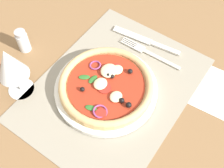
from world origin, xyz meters
TOP-DOWN VIEW (x-y plane):
  - ground_plane at (0.00, 0.00)cm, footprint 190.00×140.00cm
  - placemat at (0.00, 0.00)cm, footprint 45.88×34.53cm
  - plate at (-1.62, 0.97)cm, footprint 25.42×25.42cm
  - pizza at (-1.59, 0.97)cm, footprint 23.04×23.04cm
  - fork at (14.60, -1.02)cm, footprint 2.24×18.02cm
  - knife at (17.88, 1.54)cm, footprint 3.92×20.06cm
  - wine_glass at (-13.31, 18.74)cm, footprint 7.20×7.20cm
  - napkin at (14.13, -21.75)cm, footprint 14.84×13.56cm
  - pepper_shaker at (-3.12, 27.21)cm, footprint 3.20×3.20cm

SIDE VIEW (x-z plane):
  - ground_plane at x=0.00cm, z-range -2.40..0.00cm
  - napkin at x=14.13cm, z-range 0.00..0.36cm
  - placemat at x=0.00cm, z-range 0.00..0.40cm
  - fork at x=14.60cm, z-range 0.40..0.84cm
  - knife at x=17.88cm, z-range 0.35..0.96cm
  - plate at x=-1.62cm, z-range 0.40..1.76cm
  - pizza at x=-1.59cm, z-range 1.52..4.18cm
  - pepper_shaker at x=-3.12cm, z-range -0.10..6.60cm
  - wine_glass at x=-13.31cm, z-range 2.67..17.57cm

